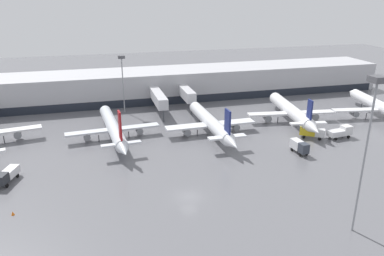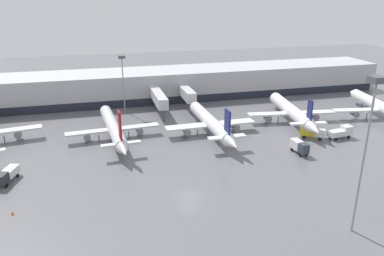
{
  "view_description": "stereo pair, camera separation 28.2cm",
  "coord_description": "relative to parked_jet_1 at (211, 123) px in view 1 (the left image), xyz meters",
  "views": [
    {
      "loc": [
        -13.49,
        -52.73,
        31.9
      ],
      "look_at": [
        6.94,
        24.14,
        3.0
      ],
      "focal_mm": 35.0,
      "sensor_mm": 36.0,
      "label": 1
    },
    {
      "loc": [
        -13.22,
        -52.81,
        31.9
      ],
      "look_at": [
        6.94,
        24.14,
        3.0
      ],
      "focal_mm": 35.0,
      "sensor_mm": 36.0,
      "label": 2
    }
  ],
  "objects": [
    {
      "name": "service_truck_0",
      "position": [
        -42.34,
        -14.01,
        -1.33
      ],
      "size": [
        3.54,
        6.24,
        2.41
      ],
      "rotation": [
        0.0,
        0.0,
        4.39
      ],
      "color": "silver",
      "rests_on": "ground_plane"
    },
    {
      "name": "parked_jet_5",
      "position": [
        22.8,
        2.94,
        0.16
      ],
      "size": [
        22.83,
        32.91,
        8.91
      ],
      "rotation": [
        0.0,
        0.0,
        1.43
      ],
      "color": "white",
      "rests_on": "ground_plane"
    },
    {
      "name": "apron_light_mast_7",
      "position": [
        7.8,
        -42.15,
        14.35
      ],
      "size": [
        1.8,
        1.8,
        22.28
      ],
      "color": "gray",
      "rests_on": "ground_plane"
    },
    {
      "name": "service_truck_1",
      "position": [
        28.38,
        -10.33,
        -1.26
      ],
      "size": [
        6.01,
        2.67,
        2.8
      ],
      "rotation": [
        0.0,
        0.0,
        0.1
      ],
      "color": "silver",
      "rests_on": "ground_plane"
    },
    {
      "name": "service_truck_2",
      "position": [
        21.81,
        -8.83,
        -1.26
      ],
      "size": [
        5.55,
        4.62,
        2.4
      ],
      "rotation": [
        0.0,
        0.0,
        5.67
      ],
      "color": "gold",
      "rests_on": "ground_plane"
    },
    {
      "name": "apron_light_mast_3",
      "position": [
        -18.3,
        22.57,
        10.05
      ],
      "size": [
        1.8,
        1.8,
        15.97
      ],
      "color": "gray",
      "rests_on": "ground_plane"
    },
    {
      "name": "parked_jet_3",
      "position": [
        -22.66,
        2.67,
        -0.05
      ],
      "size": [
        21.46,
        33.37,
        9.94
      ],
      "rotation": [
        0.0,
        0.0,
        1.65
      ],
      "color": "silver",
      "rests_on": "ground_plane"
    },
    {
      "name": "service_truck_3",
      "position": [
        14.52,
        -15.79,
        -1.14
      ],
      "size": [
        2.08,
        4.94,
        2.71
      ],
      "rotation": [
        0.0,
        0.0,
        4.79
      ],
      "color": "silver",
      "rests_on": "ground_plane"
    },
    {
      "name": "parked_jet_1",
      "position": [
        0.0,
        0.0,
        0.0
      ],
      "size": [
        21.84,
        32.66,
        9.11
      ],
      "rotation": [
        0.0,
        0.0,
        1.59
      ],
      "color": "silver",
      "rests_on": "ground_plane"
    },
    {
      "name": "traffic_cone_2",
      "position": [
        4.12,
        4.6,
        -2.4
      ],
      "size": [
        0.38,
        0.38,
        0.72
      ],
      "color": "orange",
      "rests_on": "ground_plane"
    },
    {
      "name": "ground_plane",
      "position": [
        -12.35,
        -27.16,
        -2.77
      ],
      "size": [
        320.0,
        320.0,
        0.0
      ],
      "primitive_type": "plane",
      "color": "slate"
    },
    {
      "name": "traffic_cone_0",
      "position": [
        -39.63,
        -25.56,
        -2.47
      ],
      "size": [
        0.49,
        0.49,
        0.59
      ],
      "color": "orange",
      "rests_on": "ground_plane"
    },
    {
      "name": "terminal_building",
      "position": [
        -12.3,
        34.69,
        1.73
      ],
      "size": [
        160.0,
        31.85,
        9.0
      ],
      "color": "#B2B2B7",
      "rests_on": "ground_plane"
    },
    {
      "name": "parked_jet_2",
      "position": [
        47.54,
        -0.55,
        0.25
      ],
      "size": [
        26.5,
        34.48,
        8.56
      ],
      "rotation": [
        0.0,
        0.0,
        1.41
      ],
      "color": "white",
      "rests_on": "ground_plane"
    }
  ]
}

